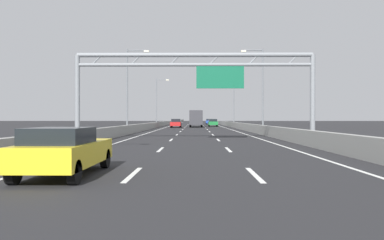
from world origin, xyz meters
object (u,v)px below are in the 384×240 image
(streetlamp_left_mid, at_px, (129,85))
(streetlamp_right_far, at_px, (233,99))
(green_car, at_px, (213,123))
(streetlamp_left_far, at_px, (158,99))
(yellow_car, at_px, (65,150))
(box_truck, at_px, (196,118))
(streetlamp_right_mid, at_px, (261,85))
(blue_car, at_px, (209,122))
(red_car, at_px, (176,123))
(sign_gantry, at_px, (198,73))

(streetlamp_left_mid, xyz_separation_m, streetlamp_right_far, (14.93, 32.63, 0.00))
(streetlamp_right_far, height_order, green_car, streetlamp_right_far)
(streetlamp_left_far, distance_m, yellow_car, 65.19)
(streetlamp_left_far, xyz_separation_m, box_truck, (7.63, -4.68, -3.70))
(streetlamp_right_mid, relative_size, green_car, 2.10)
(blue_car, bearing_deg, green_car, -90.52)
(streetlamp_left_mid, xyz_separation_m, streetlamp_right_mid, (14.93, 0.00, 0.00))
(streetlamp_right_mid, bearing_deg, red_car, 114.01)
(streetlamp_right_mid, relative_size, red_car, 2.15)
(red_car, bearing_deg, blue_car, 78.53)
(sign_gantry, height_order, streetlamp_right_mid, streetlamp_right_mid)
(streetlamp_left_far, height_order, streetlamp_right_far, same)
(sign_gantry, height_order, yellow_car, sign_gantry)
(sign_gantry, distance_m, streetlamp_right_mid, 17.55)
(streetlamp_right_far, bearing_deg, streetlamp_right_mid, -90.00)
(red_car, bearing_deg, sign_gantry, -84.86)
(streetlamp_left_mid, height_order, red_car, streetlamp_left_mid)
(streetlamp_left_far, height_order, green_car, streetlamp_left_far)
(streetlamp_left_mid, height_order, streetlamp_left_far, same)
(streetlamp_left_far, height_order, red_car, streetlamp_left_far)
(sign_gantry, distance_m, streetlamp_left_far, 49.22)
(streetlamp_left_far, bearing_deg, green_car, 3.18)
(streetlamp_right_far, distance_m, yellow_car, 66.04)
(red_car, bearing_deg, streetlamp_left_mid, -99.47)
(streetlamp_right_far, bearing_deg, box_truck, -147.35)
(streetlamp_right_mid, xyz_separation_m, blue_car, (-3.66, 59.87, -4.65))
(streetlamp_right_far, bearing_deg, sign_gantry, -98.46)
(streetlamp_right_mid, height_order, blue_car, streetlamp_right_mid)
(sign_gantry, bearing_deg, streetlamp_right_mid, 65.65)
(streetlamp_left_mid, height_order, blue_car, streetlamp_left_mid)
(streetlamp_left_far, height_order, yellow_car, streetlamp_left_far)
(sign_gantry, height_order, streetlamp_right_far, streetlamp_right_far)
(sign_gantry, distance_m, streetlamp_left_mid, 17.75)
(green_car, xyz_separation_m, yellow_car, (-7.31, -65.53, -0.04))
(streetlamp_left_mid, distance_m, streetlamp_right_far, 35.88)
(streetlamp_left_mid, relative_size, streetlamp_right_far, 1.00)
(streetlamp_right_far, xyz_separation_m, blue_car, (-3.66, 27.24, -4.65))
(box_truck, bearing_deg, streetlamp_left_mid, -105.27)
(sign_gantry, relative_size, red_car, 3.90)
(red_car, bearing_deg, streetlamp_right_far, 37.17)
(streetlamp_left_mid, distance_m, yellow_car, 32.83)
(red_car, height_order, yellow_car, red_car)
(streetlamp_left_far, distance_m, blue_car, 29.85)
(red_car, height_order, box_truck, box_truck)
(sign_gantry, relative_size, streetlamp_left_far, 1.81)
(streetlamp_right_far, xyz_separation_m, yellow_car, (-11.21, -64.91, -4.66))
(blue_car, distance_m, yellow_car, 92.46)
(streetlamp_right_mid, distance_m, yellow_car, 34.49)
(streetlamp_right_mid, bearing_deg, streetlamp_right_far, 90.00)
(yellow_car, height_order, box_truck, box_truck)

